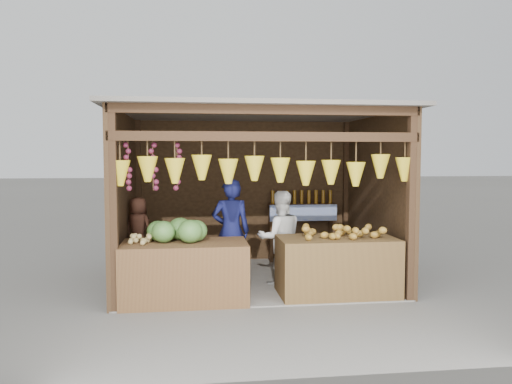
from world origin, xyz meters
TOP-DOWN VIEW (x-y plane):
  - ground at (0.00, 0.00)m, footprint 80.00×80.00m
  - stall_structure at (-0.03, -0.04)m, footprint 4.30×3.30m
  - back_shelf at (1.05, 1.28)m, footprint 1.25×0.32m
  - counter_left at (-1.07, -1.10)m, footprint 1.66×0.85m
  - counter_right at (1.03, -1.06)m, footprint 1.62×0.85m
  - stool at (-1.81, 0.11)m, footprint 0.35×0.35m
  - man_standing at (-0.38, -0.19)m, footprint 0.60×0.40m
  - woman_standing at (0.35, -0.37)m, footprint 0.72×0.58m
  - vendor_seated at (-1.81, 0.11)m, footprint 0.58×0.52m
  - melon_pile at (-1.15, -1.00)m, footprint 1.00×0.50m
  - tanfruit_pile at (-1.65, -1.12)m, footprint 0.34×0.40m
  - mango_pile at (1.08, -1.04)m, footprint 1.40×0.64m

SIDE VIEW (x-z plane):
  - ground at x=0.00m, z-range 0.00..0.00m
  - stool at x=-1.81m, z-range 0.00..0.33m
  - counter_left at x=-1.07m, z-range 0.00..0.80m
  - counter_right at x=1.03m, z-range 0.00..0.82m
  - woman_standing at x=0.35m, z-range 0.00..1.43m
  - man_standing at x=-0.38m, z-range 0.00..1.61m
  - vendor_seated at x=-1.81m, z-range 0.33..1.32m
  - tanfruit_pile at x=-1.65m, z-range 0.80..0.93m
  - back_shelf at x=1.05m, z-range 0.21..1.54m
  - mango_pile at x=1.08m, z-range 0.82..1.04m
  - melon_pile at x=-1.15m, z-range 0.80..1.12m
  - stall_structure at x=-0.03m, z-range 0.34..3.00m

